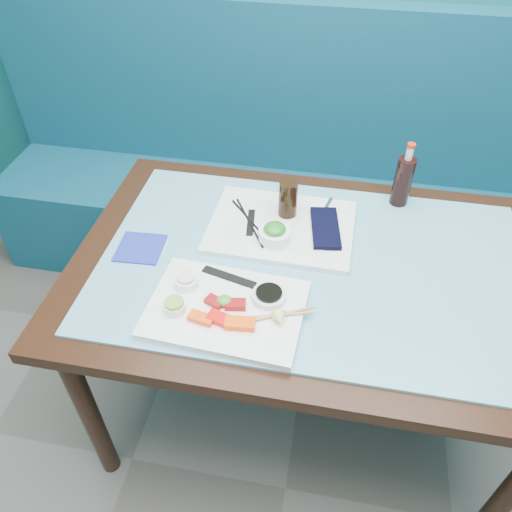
% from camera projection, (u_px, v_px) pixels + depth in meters
% --- Properties ---
extents(booth_bench, '(3.00, 0.56, 1.17)m').
position_uv_depth(booth_bench, '(325.00, 199.00, 2.30)').
color(booth_bench, '#0D4255').
rests_on(booth_bench, ground).
extents(dining_table, '(1.40, 0.90, 0.75)m').
position_uv_depth(dining_table, '(310.00, 285.00, 1.50)').
color(dining_table, black).
rests_on(dining_table, ground).
extents(glass_top, '(1.22, 0.76, 0.01)m').
position_uv_depth(glass_top, '(313.00, 264.00, 1.44)').
color(glass_top, '#5CA0B8').
rests_on(glass_top, dining_table).
extents(sashimi_plate, '(0.42, 0.31, 0.02)m').
position_uv_depth(sashimi_plate, '(226.00, 309.00, 1.30)').
color(sashimi_plate, white).
rests_on(sashimi_plate, glass_top).
extents(salmon_left, '(0.07, 0.04, 0.02)m').
position_uv_depth(salmon_left, '(201.00, 318.00, 1.25)').
color(salmon_left, '#FF4C0A').
rests_on(salmon_left, sashimi_plate).
extents(salmon_mid, '(0.08, 0.05, 0.02)m').
position_uv_depth(salmon_mid, '(221.00, 319.00, 1.25)').
color(salmon_mid, red).
rests_on(salmon_mid, sashimi_plate).
extents(salmon_right, '(0.08, 0.04, 0.02)m').
position_uv_depth(salmon_right, '(240.00, 324.00, 1.24)').
color(salmon_right, '#FF4E0A').
rests_on(salmon_right, sashimi_plate).
extents(tuna_left, '(0.06, 0.05, 0.02)m').
position_uv_depth(tuna_left, '(215.00, 302.00, 1.29)').
color(tuna_left, maroon).
rests_on(tuna_left, sashimi_plate).
extents(tuna_right, '(0.06, 0.04, 0.02)m').
position_uv_depth(tuna_right, '(235.00, 304.00, 1.28)').
color(tuna_right, maroon).
rests_on(tuna_right, sashimi_plate).
extents(seaweed_garnish, '(0.04, 0.04, 0.02)m').
position_uv_depth(seaweed_garnish, '(224.00, 301.00, 1.29)').
color(seaweed_garnish, '#3D9321').
rests_on(seaweed_garnish, sashimi_plate).
extents(ramekin_wasabi, '(0.07, 0.07, 0.02)m').
position_uv_depth(ramekin_wasabi, '(175.00, 307.00, 1.27)').
color(ramekin_wasabi, white).
rests_on(ramekin_wasabi, sashimi_plate).
extents(wasabi_fill, '(0.06, 0.06, 0.01)m').
position_uv_depth(wasabi_fill, '(174.00, 302.00, 1.26)').
color(wasabi_fill, '#83A635').
rests_on(wasabi_fill, ramekin_wasabi).
extents(ramekin_ginger, '(0.07, 0.07, 0.03)m').
position_uv_depth(ramekin_ginger, '(187.00, 282.00, 1.34)').
color(ramekin_ginger, white).
rests_on(ramekin_ginger, sashimi_plate).
extents(ginger_fill, '(0.05, 0.05, 0.01)m').
position_uv_depth(ginger_fill, '(186.00, 277.00, 1.32)').
color(ginger_fill, beige).
rests_on(ginger_fill, ramekin_ginger).
extents(soy_dish, '(0.10, 0.10, 0.02)m').
position_uv_depth(soy_dish, '(269.00, 296.00, 1.31)').
color(soy_dish, silver).
rests_on(soy_dish, sashimi_plate).
extents(soy_fill, '(0.08, 0.08, 0.01)m').
position_uv_depth(soy_fill, '(269.00, 293.00, 1.30)').
color(soy_fill, black).
rests_on(soy_fill, soy_dish).
extents(lemon_wedge, '(0.05, 0.04, 0.04)m').
position_uv_depth(lemon_wedge, '(280.00, 319.00, 1.24)').
color(lemon_wedge, '#FFF378').
rests_on(lemon_wedge, sashimi_plate).
extents(chopstick_sleeve, '(0.16, 0.06, 0.00)m').
position_uv_depth(chopstick_sleeve, '(229.00, 277.00, 1.37)').
color(chopstick_sleeve, black).
rests_on(chopstick_sleeve, sashimi_plate).
extents(wooden_chopstick_a, '(0.23, 0.08, 0.01)m').
position_uv_depth(wooden_chopstick_a, '(267.00, 316.00, 1.26)').
color(wooden_chopstick_a, tan).
rests_on(wooden_chopstick_a, sashimi_plate).
extents(wooden_chopstick_b, '(0.22, 0.11, 0.01)m').
position_uv_depth(wooden_chopstick_b, '(270.00, 317.00, 1.26)').
color(wooden_chopstick_b, '#A0884B').
rests_on(wooden_chopstick_b, sashimi_plate).
extents(serving_tray, '(0.45, 0.34, 0.02)m').
position_uv_depth(serving_tray, '(281.00, 227.00, 1.55)').
color(serving_tray, white).
rests_on(serving_tray, glass_top).
extents(paper_placemat, '(0.33, 0.26, 0.00)m').
position_uv_depth(paper_placemat, '(281.00, 224.00, 1.54)').
color(paper_placemat, silver).
rests_on(paper_placemat, serving_tray).
extents(seaweed_bowl, '(0.11, 0.11, 0.04)m').
position_uv_depth(seaweed_bowl, '(275.00, 235.00, 1.47)').
color(seaweed_bowl, white).
rests_on(seaweed_bowl, serving_tray).
extents(seaweed_salad, '(0.08, 0.08, 0.03)m').
position_uv_depth(seaweed_salad, '(275.00, 229.00, 1.46)').
color(seaweed_salad, '#20781B').
rests_on(seaweed_salad, seaweed_bowl).
extents(cola_glass, '(0.07, 0.07, 0.12)m').
position_uv_depth(cola_glass, '(288.00, 199.00, 1.54)').
color(cola_glass, black).
rests_on(cola_glass, serving_tray).
extents(navy_pouch, '(0.11, 0.20, 0.01)m').
position_uv_depth(navy_pouch, '(325.00, 228.00, 1.52)').
color(navy_pouch, black).
rests_on(navy_pouch, serving_tray).
extents(fork, '(0.04, 0.10, 0.01)m').
position_uv_depth(fork, '(326.00, 207.00, 1.59)').
color(fork, silver).
rests_on(fork, serving_tray).
extents(black_chopstick_a, '(0.13, 0.22, 0.01)m').
position_uv_depth(black_chopstick_a, '(249.00, 222.00, 1.54)').
color(black_chopstick_a, black).
rests_on(black_chopstick_a, serving_tray).
extents(black_chopstick_b, '(0.17, 0.20, 0.01)m').
position_uv_depth(black_chopstick_b, '(252.00, 222.00, 1.54)').
color(black_chopstick_b, black).
rests_on(black_chopstick_b, serving_tray).
extents(tray_sleeve, '(0.04, 0.13, 0.00)m').
position_uv_depth(tray_sleeve, '(251.00, 223.00, 1.54)').
color(tray_sleeve, black).
rests_on(tray_sleeve, serving_tray).
extents(cola_bottle_body, '(0.07, 0.07, 0.17)m').
position_uv_depth(cola_bottle_body, '(403.00, 181.00, 1.59)').
color(cola_bottle_body, black).
rests_on(cola_bottle_body, glass_top).
extents(cola_bottle_neck, '(0.03, 0.03, 0.04)m').
position_uv_depth(cola_bottle_neck, '(410.00, 153.00, 1.52)').
color(cola_bottle_neck, silver).
rests_on(cola_bottle_neck, cola_bottle_body).
extents(cola_bottle_cap, '(0.03, 0.03, 0.01)m').
position_uv_depth(cola_bottle_cap, '(411.00, 145.00, 1.50)').
color(cola_bottle_cap, red).
rests_on(cola_bottle_cap, cola_bottle_neck).
extents(blue_napkin, '(0.14, 0.14, 0.01)m').
position_uv_depth(blue_napkin, '(140.00, 248.00, 1.48)').
color(blue_napkin, navy).
rests_on(blue_napkin, glass_top).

